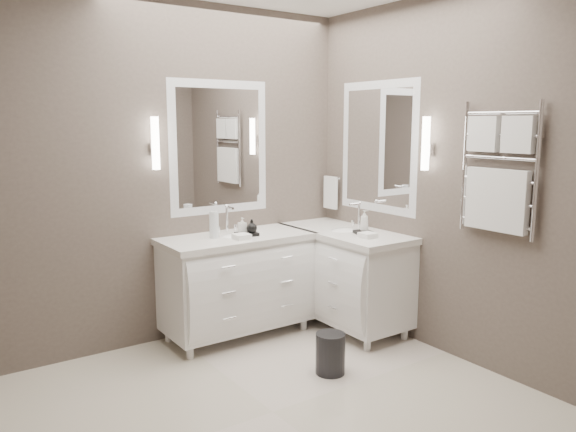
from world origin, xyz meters
TOP-DOWN VIEW (x-y plane):
  - floor at (0.00, 0.00)m, footprint 3.20×3.00m
  - wall_back at (0.00, 1.50)m, footprint 3.20×0.01m
  - wall_front at (0.00, -1.50)m, footprint 3.20×0.01m
  - wall_right at (1.60, 0.00)m, footprint 0.01×3.00m
  - vanity_back at (0.45, 1.23)m, footprint 1.24×0.59m
  - vanity_right at (1.33, 0.90)m, footprint 0.59×1.24m
  - mirror_back at (0.45, 1.49)m, footprint 0.90×0.02m
  - mirror_right at (1.59, 0.80)m, footprint 0.02×0.90m
  - sconce_back at (-0.13, 1.43)m, footprint 0.06×0.06m
  - sconce_right at (1.53, 0.22)m, footprint 0.06×0.06m
  - towel_bar_corner at (1.54, 1.36)m, footprint 0.03×0.22m
  - towel_ladder at (1.55, -0.40)m, footprint 0.06×0.58m
  - waste_bin at (0.63, 0.22)m, footprint 0.26×0.26m
  - amenity_tray_back at (0.52, 1.17)m, footprint 0.19×0.16m
  - amenity_tray_right at (1.34, 0.67)m, footprint 0.18×0.20m
  - water_bottle at (0.26, 1.24)m, footprint 0.10×0.10m
  - soap_bottle_a at (0.49, 1.19)m, footprint 0.06×0.06m
  - soap_bottle_b at (0.55, 1.14)m, footprint 0.09×0.09m
  - soap_bottle_c at (1.34, 0.67)m, footprint 0.09×0.09m

SIDE VIEW (x-z plane):
  - floor at x=0.00m, z-range -0.01..0.00m
  - waste_bin at x=0.63m, z-range 0.00..0.29m
  - vanity_back at x=0.45m, z-range 0.00..0.97m
  - vanity_right at x=1.33m, z-range 0.00..0.97m
  - amenity_tray_back at x=0.52m, z-range 0.85..0.88m
  - amenity_tray_right at x=1.34m, z-range 0.85..0.88m
  - soap_bottle_b at x=0.55m, z-range 0.88..0.99m
  - soap_bottle_a at x=0.49m, z-range 0.88..1.00m
  - water_bottle at x=0.26m, z-range 0.85..1.06m
  - soap_bottle_c at x=1.34m, z-range 0.88..1.05m
  - towel_bar_corner at x=1.54m, z-range 0.97..1.27m
  - wall_back at x=0.00m, z-range 0.00..2.70m
  - wall_front at x=0.00m, z-range 0.00..2.70m
  - wall_right at x=1.60m, z-range 0.00..2.70m
  - towel_ladder at x=1.55m, z-range 0.94..1.84m
  - mirror_back at x=0.45m, z-range 1.00..2.10m
  - mirror_right at x=1.59m, z-range 1.00..2.10m
  - sconce_back at x=-0.13m, z-range 1.39..1.79m
  - sconce_right at x=1.53m, z-range 1.39..1.79m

